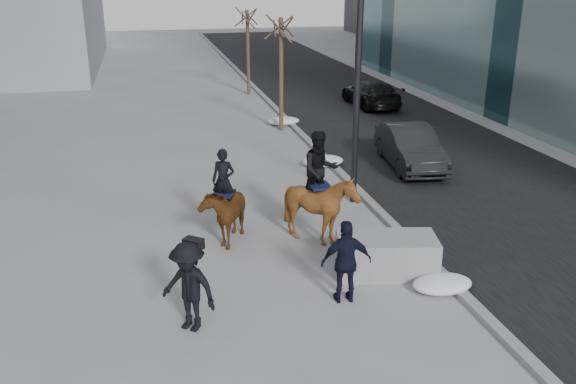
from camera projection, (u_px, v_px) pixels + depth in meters
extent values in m
plane|color=gray|center=(300.00, 273.00, 13.54)|extent=(120.00, 120.00, 0.00)
cube|color=black|center=(409.00, 140.00, 24.18)|extent=(8.00, 90.00, 0.01)
cube|color=gray|center=(312.00, 144.00, 23.31)|extent=(0.25, 90.00, 0.12)
cube|color=gray|center=(387.00, 255.00, 13.42)|extent=(2.34, 1.52, 0.86)
imported|color=black|center=(410.00, 147.00, 20.66)|extent=(1.97, 4.36, 1.39)
imported|color=black|center=(371.00, 93.00, 29.90)|extent=(1.91, 4.46, 1.28)
imported|color=#4F260F|center=(225.00, 212.00, 14.98)|extent=(1.48, 1.95, 1.50)
imported|color=black|center=(223.00, 181.00, 14.86)|extent=(0.68, 0.58, 1.57)
cube|color=#0D1533|center=(224.00, 193.00, 14.97)|extent=(0.67, 0.71, 0.06)
imported|color=#522410|center=(321.00, 208.00, 14.77)|extent=(1.53, 1.70, 1.82)
imported|color=black|center=(320.00, 170.00, 14.59)|extent=(0.95, 0.75, 1.90)
cube|color=#0F1539|center=(320.00, 186.00, 14.73)|extent=(0.50, 0.58, 0.06)
imported|color=black|center=(346.00, 262.00, 12.13)|extent=(1.06, 0.50, 1.75)
cylinder|color=#EE420E|center=(336.00, 238.00, 12.52)|extent=(0.04, 0.18, 0.07)
imported|color=black|center=(189.00, 287.00, 11.17)|extent=(1.29, 1.22, 1.75)
cube|color=black|center=(193.00, 244.00, 11.18)|extent=(0.42, 0.40, 0.20)
cylinder|color=black|center=(359.00, 44.00, 16.21)|extent=(0.18, 0.18, 9.00)
ellipsoid|color=silver|center=(323.00, 161.00, 20.88)|extent=(1.43, 0.91, 0.36)
ellipsoid|color=silver|center=(442.00, 284.00, 12.74)|extent=(1.29, 0.82, 0.33)
ellipsoid|color=silver|center=(284.00, 121.00, 26.41)|extent=(1.38, 0.87, 0.35)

